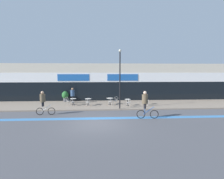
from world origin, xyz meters
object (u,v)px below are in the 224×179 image
cafe_chair_4_near (146,101)px  planter_pot (65,96)px  cafe_chair_0_side (68,100)px  cyclist_1 (146,102)px  cafe_chair_0_near (72,101)px  cyclist_0 (43,101)px  bistro_table_0 (73,100)px  bistro_table_4 (145,100)px  bistro_table_2 (110,100)px  cafe_chair_3_near (129,102)px  cafe_chair_2_near (110,101)px  cafe_chair_2_side (115,100)px  lamp_post (120,75)px  cafe_chair_1_near (88,101)px  bistro_table_3 (128,101)px  pedestrian_near_end (73,94)px  bistro_table_1 (88,100)px

cafe_chair_4_near → planter_pot: size_ratio=0.70×
cafe_chair_0_side → cyclist_1: bearing=-41.8°
cafe_chair_0_near → cyclist_0: 4.01m
cafe_chair_0_side → cafe_chair_4_near: bearing=-9.5°
cafe_chair_4_near → cyclist_1: (-1.38, -4.90, 0.70)m
bistro_table_0 → bistro_table_4: bearing=-1.9°
bistro_table_0 → bistro_table_2: 4.15m
cafe_chair_3_near → cyclist_1: (0.70, -4.36, 0.70)m
cafe_chair_2_near → cafe_chair_2_side: 0.89m
lamp_post → cyclist_0: 7.51m
bistro_table_0 → bistro_table_4: size_ratio=0.93×
bistro_table_4 → cafe_chair_3_near: 2.38m
cyclist_0 → planter_pot: bearing=83.3°
cafe_chair_1_near → cyclist_1: cyclist_1 is taller
bistro_table_2 → cyclist_0: size_ratio=0.37×
bistro_table_0 → cyclist_1: bearing=-40.7°
bistro_table_4 → cafe_chair_2_side: cafe_chair_2_side is taller
bistro_table_3 → cyclist_0: cyclist_0 is taller
bistro_table_0 → cafe_chair_3_near: cafe_chair_3_near is taller
cafe_chair_2_near → cafe_chair_0_near: bearing=90.3°
bistro_table_0 → pedestrian_near_end: size_ratio=0.40×
cyclist_0 → bistro_table_4: bearing=19.1°
pedestrian_near_end → cafe_chair_0_side: bearing=-111.3°
bistro_table_3 → cyclist_1: size_ratio=0.32×
cafe_chair_1_near → cafe_chair_4_near: (6.44, -0.04, 0.00)m
cafe_chair_4_near → planter_pot: planter_pot is taller
bistro_table_3 → cafe_chair_2_near: size_ratio=0.79×
cafe_chair_1_near → cafe_chair_0_side: bearing=77.0°
cafe_chair_2_near → bistro_table_3: bearing=-98.1°
bistro_table_2 → cafe_chair_4_near: cafe_chair_4_near is taller
bistro_table_0 → cyclist_0: bearing=-115.7°
bistro_table_2 → cafe_chair_4_near: 4.09m
cafe_chair_2_side → cafe_chair_4_near: size_ratio=1.00×
bistro_table_0 → cafe_chair_0_near: bearing=-89.2°
bistro_table_0 → cafe_chair_2_near: bearing=-7.7°
cyclist_1 → pedestrian_near_end: size_ratio=1.25×
cafe_chair_1_near → cyclist_0: cyclist_0 is taller
bistro_table_1 → cafe_chair_2_side: size_ratio=0.81×
cafe_chair_3_near → planter_pot: size_ratio=0.70×
bistro_table_1 → bistro_table_3: (4.36, -0.58, -0.02)m
cafe_chair_2_near → cafe_chair_3_near: same height
cyclist_0 → pedestrian_near_end: bearing=71.0°
cafe_chair_1_near → cafe_chair_3_near: size_ratio=1.00×
cafe_chair_0_near → cyclist_0: size_ratio=0.42×
cafe_chair_3_near → pedestrian_near_end: 6.90m
cyclist_1 → pedestrian_near_end: 9.96m
bistro_table_2 → cafe_chair_0_near: cafe_chair_0_near is taller
bistro_table_0 → cafe_chair_2_near: (4.15, -0.56, 0.00)m
cafe_chair_0_near → cyclist_0: bearing=143.9°
bistro_table_2 → cafe_chair_1_near: (-2.46, -0.93, -0.01)m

